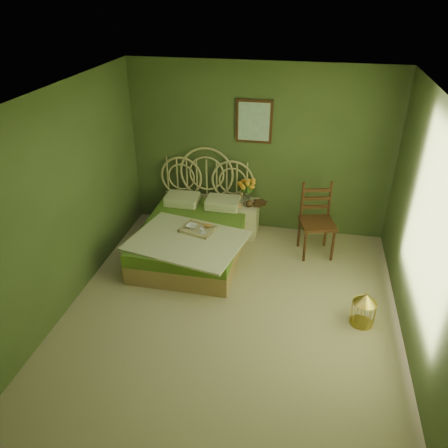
% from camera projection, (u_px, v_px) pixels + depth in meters
% --- Properties ---
extents(floor, '(4.50, 4.50, 0.00)m').
position_uv_depth(floor, '(231.00, 314.00, 5.33)').
color(floor, '#BDB089').
rests_on(floor, ground).
extents(ceiling, '(4.50, 4.50, 0.00)m').
position_uv_depth(ceiling, '(233.00, 99.00, 4.05)').
color(ceiling, silver).
rests_on(ceiling, wall_back).
extents(wall_back, '(4.00, 0.00, 4.00)m').
position_uv_depth(wall_back, '(259.00, 151.00, 6.61)').
color(wall_back, '#526736').
rests_on(wall_back, floor).
extents(wall_left, '(0.00, 4.50, 4.50)m').
position_uv_depth(wall_left, '(61.00, 204.00, 5.04)').
color(wall_left, '#526736').
rests_on(wall_left, floor).
extents(wall_right, '(0.00, 4.50, 4.50)m').
position_uv_depth(wall_right, '(429.00, 240.00, 4.34)').
color(wall_right, '#526736').
rests_on(wall_right, floor).
extents(wall_art, '(0.54, 0.04, 0.64)m').
position_uv_depth(wall_art, '(254.00, 122.00, 6.38)').
color(wall_art, '#3E2210').
rests_on(wall_art, wall_back).
extents(bed, '(1.67, 2.11, 1.30)m').
position_uv_depth(bed, '(193.00, 235.00, 6.42)').
color(bed, tan).
rests_on(bed, floor).
extents(nightstand, '(0.48, 0.48, 0.96)m').
position_uv_depth(nightstand, '(243.00, 213.00, 6.89)').
color(nightstand, beige).
rests_on(nightstand, floor).
extents(chair, '(0.57, 0.57, 1.06)m').
position_uv_depth(chair, '(318.00, 215.00, 6.30)').
color(chair, '#3E2210').
rests_on(chair, floor).
extents(birdcage, '(0.27, 0.27, 0.42)m').
position_uv_depth(birdcage, '(364.00, 309.00, 5.09)').
color(birdcage, gold).
rests_on(birdcage, floor).
extents(book_lower, '(0.21, 0.25, 0.02)m').
position_uv_depth(book_lower, '(254.00, 203.00, 6.77)').
color(book_lower, '#381E0F').
rests_on(book_lower, nightstand).
extents(book_upper, '(0.26, 0.29, 0.02)m').
position_uv_depth(book_upper, '(255.00, 202.00, 6.76)').
color(book_upper, '#472819').
rests_on(book_upper, nightstand).
extents(cereal_bowl, '(0.19, 0.19, 0.04)m').
position_uv_depth(cereal_bowl, '(192.00, 226.00, 6.16)').
color(cereal_bowl, white).
rests_on(cereal_bowl, bed).
extents(coffee_cup, '(0.08, 0.08, 0.07)m').
position_uv_depth(coffee_cup, '(202.00, 230.00, 6.03)').
color(coffee_cup, white).
rests_on(coffee_cup, bed).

